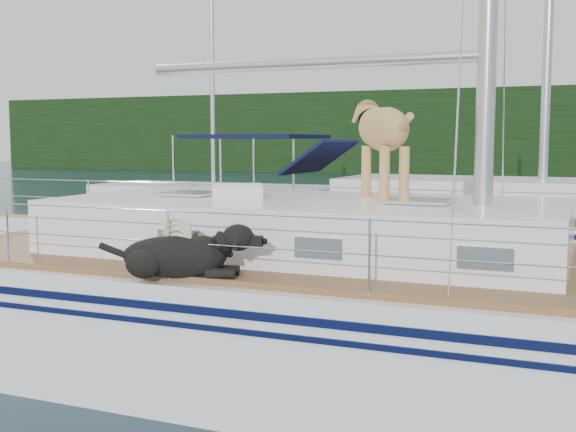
% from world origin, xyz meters
% --- Properties ---
extents(ground, '(120.00, 120.00, 0.00)m').
position_xyz_m(ground, '(0.00, 0.00, 0.00)').
color(ground, black).
rests_on(ground, ground).
extents(tree_line, '(90.00, 3.00, 6.00)m').
position_xyz_m(tree_line, '(0.00, 45.00, 3.00)').
color(tree_line, black).
rests_on(tree_line, ground).
extents(shore_bank, '(92.00, 1.00, 1.20)m').
position_xyz_m(shore_bank, '(0.00, 46.20, 0.60)').
color(shore_bank, '#595147').
rests_on(shore_bank, ground).
extents(main_sailboat, '(12.00, 3.97, 14.01)m').
position_xyz_m(main_sailboat, '(0.11, -0.00, 0.68)').
color(main_sailboat, white).
rests_on(main_sailboat, ground).
extents(neighbor_sailboat, '(11.00, 3.50, 13.30)m').
position_xyz_m(neighbor_sailboat, '(0.46, 6.51, 0.63)').
color(neighbor_sailboat, white).
rests_on(neighbor_sailboat, ground).
extents(bg_boat_west, '(8.00, 3.00, 11.65)m').
position_xyz_m(bg_boat_west, '(-8.00, 14.00, 0.45)').
color(bg_boat_west, white).
rests_on(bg_boat_west, ground).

